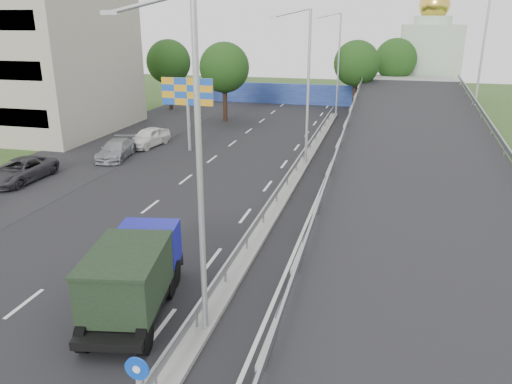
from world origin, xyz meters
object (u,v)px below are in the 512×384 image
(parked_car_d, at_px, (116,150))
(parked_car_e, at_px, (148,137))
(lamp_post_far, at_px, (337,58))
(dump_truck, at_px, (134,273))
(parked_car_c, at_px, (20,170))
(church, at_px, (429,56))
(billboard, at_px, (187,96))
(lamp_post_near, at_px, (193,158))
(lamp_post_mid, at_px, (305,80))

(parked_car_d, height_order, parked_car_e, parked_car_e)
(lamp_post_far, relative_size, dump_truck, 1.64)
(parked_car_c, bearing_deg, dump_truck, -39.60)
(church, bearing_deg, dump_truck, -103.16)
(parked_car_d, bearing_deg, billboard, 29.03)
(lamp_post_near, xyz_separation_m, dump_truck, (-2.58, 0.67, -4.38))
(lamp_post_far, height_order, parked_car_d, lamp_post_far)
(lamp_post_near, relative_size, church, 0.73)
(church, relative_size, parked_car_c, 2.73)
(lamp_post_near, bearing_deg, lamp_post_mid, 90.00)
(lamp_post_far, bearing_deg, dump_truck, -93.75)
(lamp_post_near, bearing_deg, church, 79.62)
(church, xyz_separation_m, dump_truck, (-12.47, -53.33, -3.88))
(parked_car_d, bearing_deg, lamp_post_near, -64.06)
(lamp_post_near, bearing_deg, billboard, 112.49)
(dump_truck, bearing_deg, billboard, 96.08)
(lamp_post_mid, xyz_separation_m, dump_truck, (-2.58, -19.33, -4.38))
(lamp_post_mid, bearing_deg, lamp_post_near, -90.00)
(church, distance_m, billboard, 37.23)
(parked_car_c, bearing_deg, parked_car_d, 65.11)
(billboard, relative_size, parked_car_c, 1.09)
(dump_truck, xyz_separation_m, parked_car_d, (-10.83, 17.86, -0.76))
(lamp_post_far, xyz_separation_m, parked_car_c, (-16.38, -27.84, -5.11))
(parked_car_e, bearing_deg, lamp_post_mid, -2.39)
(lamp_post_near, height_order, billboard, lamp_post_near)
(parked_car_d, relative_size, parked_car_e, 1.06)
(lamp_post_far, distance_m, parked_car_c, 32.70)
(lamp_post_far, bearing_deg, parked_car_c, -120.47)
(parked_car_c, bearing_deg, lamp_post_far, 59.69)
(lamp_post_mid, height_order, dump_truck, lamp_post_mid)
(lamp_post_mid, distance_m, lamp_post_far, 20.00)
(lamp_post_near, xyz_separation_m, lamp_post_mid, (0.00, 20.00, 0.00))
(lamp_post_near, distance_m, dump_truck, 5.12)
(lamp_post_near, height_order, dump_truck, lamp_post_near)
(billboard, bearing_deg, lamp_post_far, 63.16)
(lamp_post_far, xyz_separation_m, parked_car_e, (-12.79, -17.51, -5.07))
(dump_truck, xyz_separation_m, parked_car_c, (-13.80, 11.48, -0.73))
(parked_car_e, bearing_deg, billboard, 1.06)
(dump_truck, bearing_deg, parked_car_d, 110.27)
(lamp_post_far, xyz_separation_m, dump_truck, (-2.58, -39.33, -4.38))
(lamp_post_mid, relative_size, billboard, 1.83)
(lamp_post_far, xyz_separation_m, parked_car_d, (-13.40, -21.47, -5.14))
(parked_car_c, bearing_deg, parked_car_e, 70.98)
(parked_car_c, relative_size, parked_car_e, 1.17)
(dump_truck, bearing_deg, lamp_post_far, 75.30)
(lamp_post_far, relative_size, parked_car_c, 1.99)
(billboard, relative_size, parked_car_e, 1.27)
(lamp_post_near, height_order, parked_car_e, lamp_post_near)
(lamp_post_mid, relative_size, lamp_post_far, 1.00)
(lamp_post_far, distance_m, billboard, 20.24)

